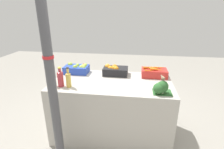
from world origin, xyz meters
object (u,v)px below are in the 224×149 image
object	(u,v)px
apple_crate	(77,69)
juice_bottle_golden	(68,79)
juice_bottle_amber	(52,79)
carrot_crate	(154,72)
sparrow_bird	(163,78)
orange_crate	(115,70)
broccoli_pile	(161,88)
support_pole	(49,63)
juice_bottle_ruby	(60,78)

from	to	relation	value
apple_crate	juice_bottle_golden	bearing A→B (deg)	-83.46
juice_bottle_amber	juice_bottle_golden	distance (m)	0.21
carrot_crate	sparrow_bird	world-z (taller)	sparrow_bird
apple_crate	orange_crate	size ratio (longest dim) A/B	1.00
broccoli_pile	support_pole	bearing A→B (deg)	-161.59
sparrow_bird	juice_bottle_golden	bearing A→B (deg)	-99.99
orange_crate	carrot_crate	size ratio (longest dim) A/B	1.00
carrot_crate	sparrow_bird	distance (m)	0.56
broccoli_pile	juice_bottle_amber	distance (m)	1.36
apple_crate	juice_bottle_amber	size ratio (longest dim) A/B	1.50
support_pole	sparrow_bird	world-z (taller)	support_pole
juice_bottle_golden	juice_bottle_ruby	bearing A→B (deg)	180.00
support_pole	juice_bottle_amber	xyz separation A→B (m)	(-0.21, 0.43, -0.34)
juice_bottle_ruby	support_pole	bearing A→B (deg)	-76.55
juice_bottle_golden	carrot_crate	bearing A→B (deg)	25.29
carrot_crate	broccoli_pile	xyz separation A→B (m)	(0.03, -0.57, 0.02)
apple_crate	broccoli_pile	distance (m)	1.33
orange_crate	juice_bottle_golden	xyz separation A→B (m)	(-0.53, -0.53, 0.04)
juice_bottle_golden	support_pole	bearing A→B (deg)	-90.52
broccoli_pile	juice_bottle_golden	xyz separation A→B (m)	(-1.14, 0.05, 0.03)
broccoli_pile	juice_bottle_amber	size ratio (longest dim) A/B	0.93
support_pole	juice_bottle_amber	bearing A→B (deg)	116.32
juice_bottle_amber	juice_bottle_ruby	xyz separation A→B (m)	(0.11, 0.00, 0.01)
support_pole	broccoli_pile	world-z (taller)	support_pole
apple_crate	broccoli_pile	size ratio (longest dim) A/B	1.61
carrot_crate	juice_bottle_golden	world-z (taller)	juice_bottle_golden
apple_crate	orange_crate	distance (m)	0.59
juice_bottle_golden	sparrow_bird	size ratio (longest dim) A/B	1.95
support_pole	orange_crate	xyz separation A→B (m)	(0.53, 0.95, -0.37)
carrot_crate	juice_bottle_amber	size ratio (longest dim) A/B	1.50
support_pole	carrot_crate	world-z (taller)	support_pole
carrot_crate	juice_bottle_golden	size ratio (longest dim) A/B	1.38
orange_crate	sparrow_bird	bearing A→B (deg)	-41.21
support_pole	carrot_crate	size ratio (longest dim) A/B	7.04
sparrow_bird	juice_bottle_ruby	bearing A→B (deg)	-99.90
support_pole	sparrow_bird	size ratio (longest dim) A/B	18.98
orange_crate	juice_bottle_ruby	size ratio (longest dim) A/B	1.41
broccoli_pile	sparrow_bird	distance (m)	0.12
carrot_crate	apple_crate	bearing A→B (deg)	179.89
orange_crate	juice_bottle_ruby	bearing A→B (deg)	-140.22
juice_bottle_amber	carrot_crate	bearing A→B (deg)	21.61
juice_bottle_amber	support_pole	bearing A→B (deg)	-63.68
apple_crate	support_pole	bearing A→B (deg)	-86.60
apple_crate	carrot_crate	size ratio (longest dim) A/B	1.00
juice_bottle_ruby	juice_bottle_golden	xyz separation A→B (m)	(0.11, 0.00, -0.00)
support_pole	juice_bottle_golden	distance (m)	0.54
support_pole	orange_crate	distance (m)	1.16
juice_bottle_amber	juice_bottle_ruby	size ratio (longest dim) A/B	0.94
juice_bottle_amber	broccoli_pile	bearing A→B (deg)	-1.90
support_pole	broccoli_pile	xyz separation A→B (m)	(1.15, 0.38, -0.36)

